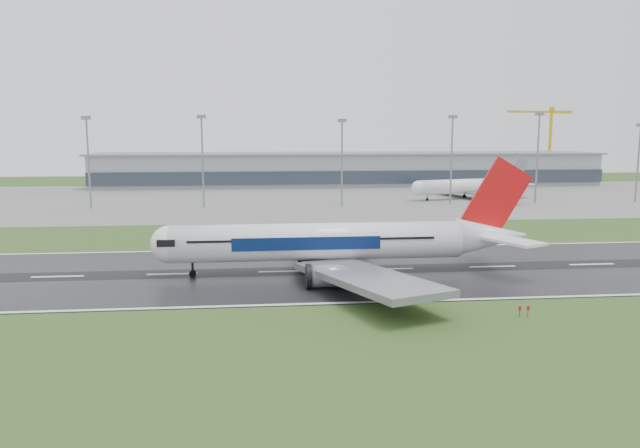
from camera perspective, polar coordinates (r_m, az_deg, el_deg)
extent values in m
plane|color=#2B481A|center=(120.26, 15.93, -3.92)|extent=(520.00, 520.00, 0.00)
cube|color=black|center=(120.25, 15.93, -3.90)|extent=(400.00, 45.00, 0.10)
cube|color=slate|center=(239.40, 4.85, 2.49)|extent=(400.00, 130.00, 0.08)
cube|color=gray|center=(297.76, 2.73, 5.14)|extent=(240.00, 36.00, 15.00)
cylinder|color=gray|center=(216.60, -20.96, 5.24)|extent=(0.64, 0.64, 29.67)
cylinder|color=gray|center=(210.01, -11.00, 5.63)|extent=(0.64, 0.64, 30.13)
cylinder|color=gray|center=(211.20, 2.07, 5.63)|extent=(0.64, 0.64, 28.93)
cylinder|color=gray|center=(219.98, 12.28, 5.74)|extent=(0.64, 0.64, 30.32)
cylinder|color=gray|center=(231.74, 19.79, 5.69)|extent=(0.64, 0.64, 31.37)
cylinder|color=gray|center=(250.85, 27.77, 4.96)|extent=(0.64, 0.64, 27.52)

